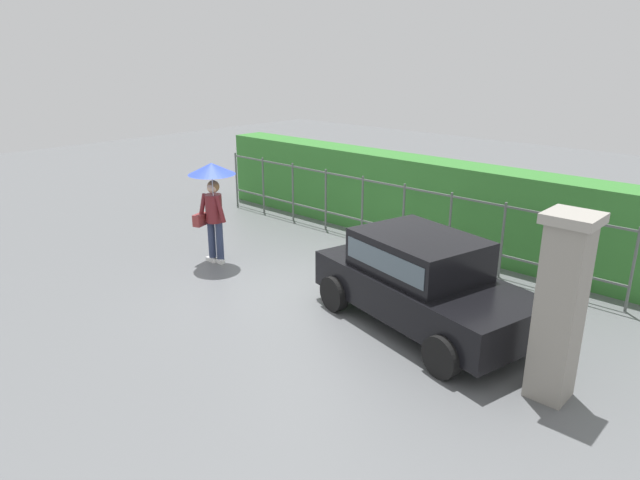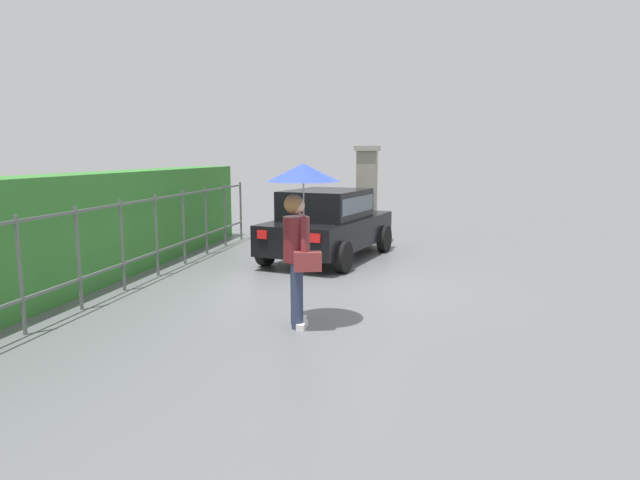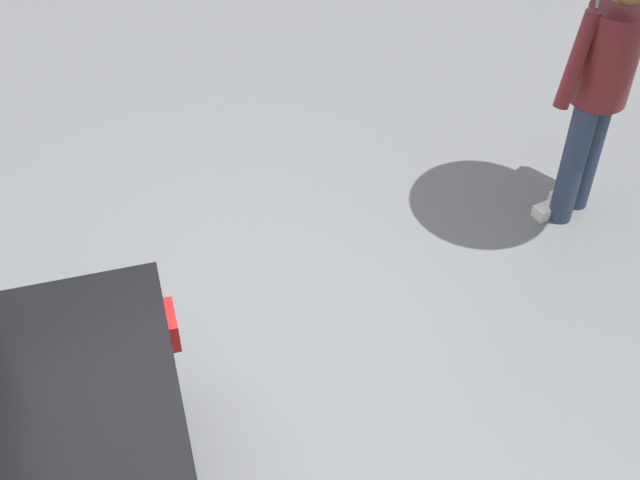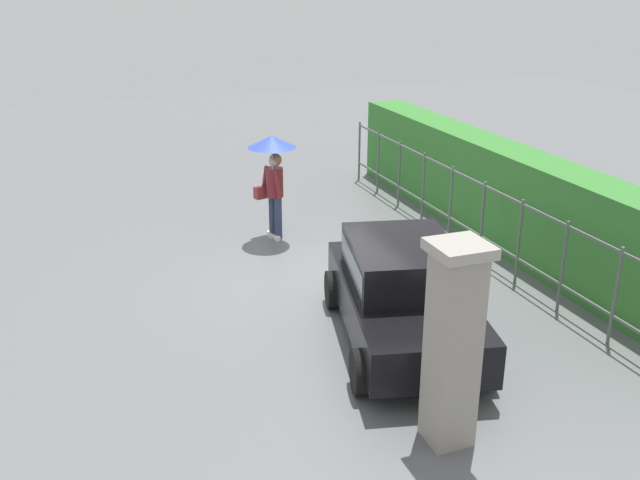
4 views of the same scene
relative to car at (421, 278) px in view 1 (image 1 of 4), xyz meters
The scene contains 6 objects.
ground_plane 2.42m from the car, 169.99° to the right, with size 40.00×40.00×0.00m, color slate.
car is the anchor object (origin of this frame).
pedestrian 4.75m from the car, behind, with size 0.94×0.94×2.11m.
gate_pillar 2.43m from the car, 13.51° to the right, with size 0.60×0.60×2.42m.
fence_section 3.97m from the car, 135.90° to the left, with size 10.36×0.05×1.50m.
hedge_row 4.64m from the car, 127.92° to the left, with size 11.31×0.90×1.90m, color #387F33.
Camera 1 is at (6.66, -6.68, 4.17)m, focal length 31.54 mm.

